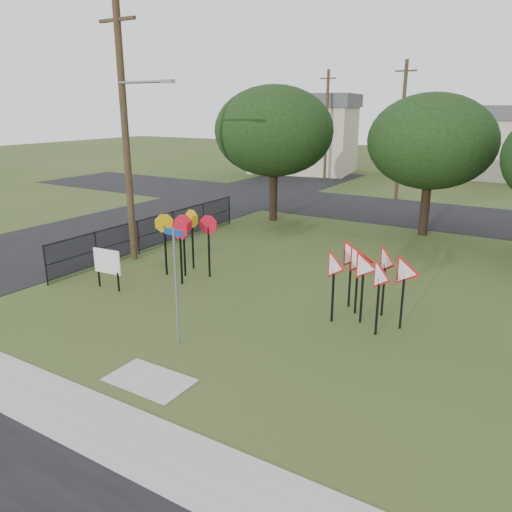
% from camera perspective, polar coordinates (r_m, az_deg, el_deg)
% --- Properties ---
extents(ground, '(140.00, 140.00, 0.00)m').
position_cam_1_polar(ground, '(13.89, -5.20, -9.66)').
color(ground, '#32451A').
extents(sidewalk, '(30.00, 1.60, 0.02)m').
position_cam_1_polar(sidewalk, '(11.28, -18.61, -17.31)').
color(sidewalk, '#A0A198').
rests_on(sidewalk, ground).
extents(planting_strip, '(30.00, 0.80, 0.02)m').
position_cam_1_polar(planting_strip, '(10.73, -23.76, -19.93)').
color(planting_strip, '#32451A').
rests_on(planting_strip, ground).
extents(street_left, '(8.00, 50.00, 0.02)m').
position_cam_1_polar(street_left, '(28.56, -12.66, 3.94)').
color(street_left, black).
rests_on(street_left, ground).
extents(street_far, '(60.00, 8.00, 0.02)m').
position_cam_1_polar(street_far, '(31.45, 17.10, 4.77)').
color(street_far, black).
rests_on(street_far, ground).
extents(curb_pad, '(2.00, 1.20, 0.02)m').
position_cam_1_polar(curb_pad, '(12.29, -12.06, -13.71)').
color(curb_pad, '#A0A198').
rests_on(curb_pad, ground).
extents(street_name_sign, '(0.66, 0.09, 3.19)m').
position_cam_1_polar(street_name_sign, '(13.17, -9.15, -2.73)').
color(street_name_sign, gray).
rests_on(street_name_sign, ground).
extents(stop_sign_cluster, '(2.14, 1.74, 2.37)m').
position_cam_1_polar(stop_sign_cluster, '(18.58, -8.03, 2.93)').
color(stop_sign_cluster, black).
rests_on(stop_sign_cluster, ground).
extents(yield_sign_cluster, '(2.84, 2.04, 2.23)m').
position_cam_1_polar(yield_sign_cluster, '(14.88, 12.63, -1.33)').
color(yield_sign_cluster, black).
rests_on(yield_sign_cluster, ground).
extents(info_board, '(1.15, 0.12, 1.44)m').
position_cam_1_polar(info_board, '(18.01, -16.65, -0.74)').
color(info_board, black).
rests_on(info_board, ground).
extents(utility_pole_main, '(3.55, 0.33, 10.00)m').
position_cam_1_polar(utility_pole_main, '(20.65, -14.60, 13.62)').
color(utility_pole_main, '#463620').
rests_on(utility_pole_main, ground).
extents(far_pole_a, '(1.40, 0.24, 9.00)m').
position_cam_1_polar(far_pole_a, '(35.25, 16.27, 13.62)').
color(far_pole_a, '#463620').
rests_on(far_pole_a, ground).
extents(far_pole_c, '(1.40, 0.24, 9.00)m').
position_cam_1_polar(far_pole_c, '(43.61, 8.06, 14.60)').
color(far_pole_c, '#463620').
rests_on(far_pole_c, ground).
extents(fence_run, '(0.05, 11.55, 1.50)m').
position_cam_1_polar(fence_run, '(22.78, -11.29, 2.80)').
color(fence_run, black).
rests_on(fence_run, ground).
extents(house_left, '(10.58, 8.88, 7.20)m').
position_cam_1_polar(house_left, '(48.96, 5.55, 13.80)').
color(house_left, beige).
rests_on(house_left, ground).
extents(tree_near_left, '(6.40, 6.40, 7.27)m').
position_cam_1_polar(tree_near_left, '(27.50, 2.07, 14.06)').
color(tree_near_left, black).
rests_on(tree_near_left, ground).
extents(tree_near_mid, '(6.00, 6.00, 6.80)m').
position_cam_1_polar(tree_near_mid, '(25.56, 19.42, 12.23)').
color(tree_near_mid, black).
rests_on(tree_near_mid, ground).
extents(tree_far_left, '(6.80, 6.80, 7.73)m').
position_cam_1_polar(tree_far_left, '(46.34, 1.03, 15.58)').
color(tree_far_left, black).
rests_on(tree_far_left, ground).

